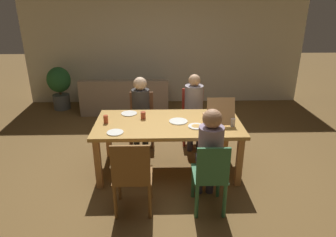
{
  "coord_description": "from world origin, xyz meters",
  "views": [
    {
      "loc": [
        -0.11,
        -3.89,
        2.38
      ],
      "look_at": [
        0.0,
        0.1,
        0.77
      ],
      "focal_mm": 32.23,
      "sensor_mm": 36.0,
      "label": 1
    }
  ],
  "objects_px": {
    "plate_3": "(129,113)",
    "drinking_glass_0": "(233,122)",
    "person_2": "(210,151)",
    "potted_plant": "(59,85)",
    "chair_2": "(210,176)",
    "pizza_box_0": "(218,116)",
    "chair_1": "(193,115)",
    "plate_0": "(196,126)",
    "drinking_glass_2": "(143,115)",
    "couch": "(126,99)",
    "plate_1": "(178,121)",
    "person_0": "(141,107)",
    "drinking_glass_1": "(106,119)",
    "chair_0": "(142,116)",
    "person_1": "(194,105)",
    "plate_2": "(115,132)",
    "dining_table": "(168,127)",
    "chair_3": "(132,175)"
  },
  "relations": [
    {
      "from": "potted_plant",
      "to": "person_0",
      "type": "bearing_deg",
      "value": -44.54
    },
    {
      "from": "plate_1",
      "to": "plate_2",
      "type": "bearing_deg",
      "value": -157.05
    },
    {
      "from": "drinking_glass_2",
      "to": "drinking_glass_1",
      "type": "bearing_deg",
      "value": -164.69
    },
    {
      "from": "plate_0",
      "to": "plate_3",
      "type": "xyz_separation_m",
      "value": [
        -0.95,
        0.51,
        -0.0
      ]
    },
    {
      "from": "plate_0",
      "to": "potted_plant",
      "type": "height_order",
      "value": "potted_plant"
    },
    {
      "from": "chair_1",
      "to": "drinking_glass_0",
      "type": "height_order",
      "value": "chair_1"
    },
    {
      "from": "chair_0",
      "to": "potted_plant",
      "type": "bearing_deg",
      "value": 137.72
    },
    {
      "from": "drinking_glass_2",
      "to": "drinking_glass_0",
      "type": "bearing_deg",
      "value": -14.07
    },
    {
      "from": "plate_0",
      "to": "plate_1",
      "type": "xyz_separation_m",
      "value": [
        -0.23,
        0.18,
        -0.0
      ]
    },
    {
      "from": "drinking_glass_1",
      "to": "couch",
      "type": "height_order",
      "value": "drinking_glass_1"
    },
    {
      "from": "chair_1",
      "to": "potted_plant",
      "type": "height_order",
      "value": "potted_plant"
    },
    {
      "from": "pizza_box_0",
      "to": "plate_3",
      "type": "relative_size",
      "value": 2.16
    },
    {
      "from": "plate_2",
      "to": "drinking_glass_1",
      "type": "distance_m",
      "value": 0.39
    },
    {
      "from": "chair_2",
      "to": "couch",
      "type": "height_order",
      "value": "chair_2"
    },
    {
      "from": "person_1",
      "to": "plate_0",
      "type": "distance_m",
      "value": 1.02
    },
    {
      "from": "chair_1",
      "to": "chair_2",
      "type": "bearing_deg",
      "value": -90.0
    },
    {
      "from": "plate_1",
      "to": "drinking_glass_0",
      "type": "xyz_separation_m",
      "value": [
        0.73,
        -0.18,
        0.05
      ]
    },
    {
      "from": "chair_0",
      "to": "drinking_glass_2",
      "type": "bearing_deg",
      "value": -84.5
    },
    {
      "from": "plate_1",
      "to": "drinking_glass_0",
      "type": "relative_size",
      "value": 2.33
    },
    {
      "from": "drinking_glass_0",
      "to": "drinking_glass_1",
      "type": "xyz_separation_m",
      "value": [
        -1.74,
        0.17,
        -0.0
      ]
    },
    {
      "from": "chair_0",
      "to": "chair_3",
      "type": "bearing_deg",
      "value": -90.0
    },
    {
      "from": "drinking_glass_1",
      "to": "chair_1",
      "type": "bearing_deg",
      "value": 36.58
    },
    {
      "from": "chair_0",
      "to": "drinking_glass_0",
      "type": "distance_m",
      "value": 1.74
    },
    {
      "from": "person_0",
      "to": "potted_plant",
      "type": "relative_size",
      "value": 1.24
    },
    {
      "from": "chair_2",
      "to": "plate_1",
      "type": "relative_size",
      "value": 3.51
    },
    {
      "from": "person_2",
      "to": "drinking_glass_2",
      "type": "relative_size",
      "value": 12.2
    },
    {
      "from": "chair_2",
      "to": "pizza_box_0",
      "type": "height_order",
      "value": "pizza_box_0"
    },
    {
      "from": "chair_1",
      "to": "person_2",
      "type": "distance_m",
      "value": 1.82
    },
    {
      "from": "chair_1",
      "to": "chair_3",
      "type": "height_order",
      "value": "chair_3"
    },
    {
      "from": "plate_2",
      "to": "drinking_glass_0",
      "type": "relative_size",
      "value": 1.93
    },
    {
      "from": "chair_2",
      "to": "plate_3",
      "type": "distance_m",
      "value": 1.69
    },
    {
      "from": "plate_0",
      "to": "person_2",
      "type": "bearing_deg",
      "value": -82.95
    },
    {
      "from": "dining_table",
      "to": "plate_2",
      "type": "distance_m",
      "value": 0.78
    },
    {
      "from": "person_0",
      "to": "plate_3",
      "type": "xyz_separation_m",
      "value": [
        -0.14,
        -0.46,
        0.06
      ]
    },
    {
      "from": "person_0",
      "to": "plate_0",
      "type": "xyz_separation_m",
      "value": [
        0.81,
        -0.97,
        0.07
      ]
    },
    {
      "from": "person_1",
      "to": "drinking_glass_0",
      "type": "relative_size",
      "value": 10.92
    },
    {
      "from": "person_2",
      "to": "potted_plant",
      "type": "xyz_separation_m",
      "value": [
        -2.82,
        3.52,
        -0.18
      ]
    },
    {
      "from": "couch",
      "to": "potted_plant",
      "type": "height_order",
      "value": "potted_plant"
    },
    {
      "from": "plate_3",
      "to": "drinking_glass_0",
      "type": "relative_size",
      "value": 2.12
    },
    {
      "from": "drinking_glass_0",
      "to": "dining_table",
      "type": "bearing_deg",
      "value": 169.33
    },
    {
      "from": "person_1",
      "to": "plate_3",
      "type": "relative_size",
      "value": 5.16
    },
    {
      "from": "chair_3",
      "to": "plate_3",
      "type": "xyz_separation_m",
      "value": [
        -0.14,
        1.32,
        0.24
      ]
    },
    {
      "from": "person_0",
      "to": "chair_1",
      "type": "xyz_separation_m",
      "value": [
        0.89,
        0.18,
        -0.22
      ]
    },
    {
      "from": "dining_table",
      "to": "plate_0",
      "type": "bearing_deg",
      "value": -24.05
    },
    {
      "from": "drinking_glass_2",
      "to": "chair_1",
      "type": "bearing_deg",
      "value": 46.04
    },
    {
      "from": "chair_0",
      "to": "chair_3",
      "type": "distance_m",
      "value": 1.93
    },
    {
      "from": "chair_0",
      "to": "drinking_glass_2",
      "type": "relative_size",
      "value": 8.44
    },
    {
      "from": "chair_1",
      "to": "plate_3",
      "type": "relative_size",
      "value": 3.93
    },
    {
      "from": "chair_2",
      "to": "plate_0",
      "type": "height_order",
      "value": "chair_2"
    },
    {
      "from": "plate_3",
      "to": "drinking_glass_0",
      "type": "xyz_separation_m",
      "value": [
        1.45,
        -0.51,
        0.05
      ]
    }
  ]
}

